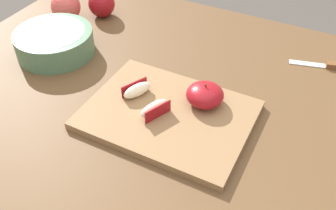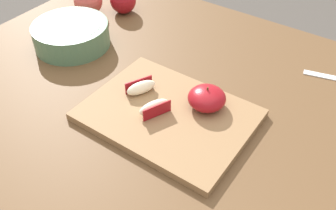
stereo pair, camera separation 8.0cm
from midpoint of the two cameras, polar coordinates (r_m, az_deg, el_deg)
name	(u,v)px [view 2 (the right image)]	position (r m, az deg, el deg)	size (l,w,h in m)	color
dining_table	(163,120)	(0.96, 1.56, -2.44)	(1.15, 0.90, 0.73)	brown
cutting_board	(168,115)	(0.82, 2.79, -1.63)	(0.35, 0.26, 0.02)	olive
apple_half_skin_up	(207,98)	(0.82, 8.69, 0.93)	(0.08, 0.08, 0.05)	maroon
apple_wedge_near_knife	(141,87)	(0.85, -1.45, 2.57)	(0.05, 0.07, 0.03)	#F4EACC
apple_wedge_left	(154,107)	(0.80, 0.78, -0.51)	(0.05, 0.07, 0.03)	#F4EACC
whole_apple_red_delicious	(123,0)	(1.20, -4.90, 15.48)	(0.08, 0.08, 0.09)	maroon
whole_apple_pink_lady	(88,1)	(1.20, -10.13, 15.23)	(0.09, 0.09, 0.09)	#D14C47
ceramic_fruit_bowl	(71,34)	(1.06, -12.37, 10.36)	(0.20, 0.20, 0.07)	#4C7556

